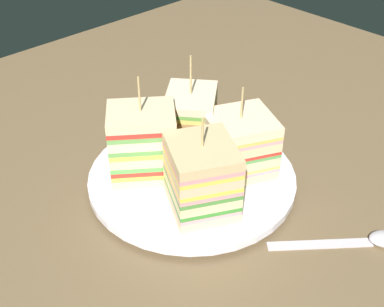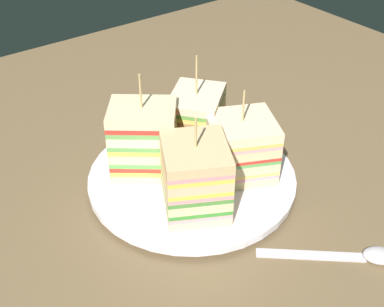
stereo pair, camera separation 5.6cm
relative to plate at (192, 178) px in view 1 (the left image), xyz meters
The scene contains 8 objects.
ground_plane 1.89cm from the plate, ahead, with size 114.63×97.29×1.80cm, color brown.
plate is the anchor object (origin of this frame).
sandwich_wedge_0 7.41cm from the plate, 46.41° to the right, with size 9.52×9.23×12.63cm.
sandwich_wedge_1 7.20cm from the plate, 56.84° to the left, with size 9.34×9.71×11.24cm.
sandwich_wedge_2 6.93cm from the plate, 148.53° to the left, with size 9.74×9.46×10.88cm.
sandwich_wedge_3 7.13cm from the plate, 132.02° to the right, with size 9.50×9.27×12.53cm.
chip_pile 2.49cm from the plate, 122.94° to the right, with size 6.97×7.94×2.18cm.
spoon 20.52cm from the plate, 108.61° to the left, with size 11.84×10.46×1.00cm.
Camera 1 is at (32.42, 34.02, 38.62)cm, focal length 47.45 mm.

